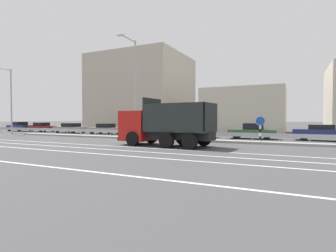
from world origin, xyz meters
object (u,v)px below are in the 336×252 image
Objects in this scene: parked_car_1 at (42,127)px; dump_truck at (156,128)px; street_lamp_1 at (134,84)px; parked_car_5 at (196,129)px; parked_car_7 at (323,132)px; median_road_sign at (260,129)px; parked_car_0 at (20,126)px; parked_car_2 at (71,128)px; parked_car_3 at (105,129)px; parked_car_4 at (146,130)px; street_lamp_0 at (10,98)px; parked_car_6 at (252,131)px.

dump_truck is at bearing 64.37° from parked_car_1.
parked_car_5 is (4.47, 5.01, -4.47)m from street_lamp_1.
median_road_sign is at bearing -36.73° from parked_car_7.
street_lamp_1 is at bearing 81.32° from parked_car_0.
parked_car_5 is (29.21, -0.44, 0.07)m from parked_car_0.
parked_car_1 is at bearing 89.87° from parked_car_2.
parked_car_3 reaches higher than parked_car_4.
street_lamp_1 is at bearing 141.94° from parked_car_5.
street_lamp_0 reaches higher than parked_car_2.
parked_car_3 is (-19.49, 5.24, -0.46)m from median_road_sign.
parked_car_1 is 30.12m from parked_car_6.
parked_car_5 is (18.38, -0.34, 0.12)m from parked_car_2.
parked_car_7 is at bearing 86.13° from parked_car_1.
parked_car_3 is (11.91, -0.13, -0.02)m from parked_car_1.
street_lamp_0 is 1.72× the size of parked_car_4.
parked_car_4 is at bearing 84.30° from parked_car_1.
parked_car_3 is (-12.65, 9.75, -0.62)m from dump_truck.
parked_car_2 is (-18.54, 9.62, -0.61)m from dump_truck.
parked_car_0 is (-36.21, 5.22, -0.39)m from median_road_sign.
parked_car_0 is at bearing 167.56° from street_lamp_1.
parked_car_0 is 0.87× the size of parked_car_2.
parked_car_6 is at bearing -82.23° from parked_car_7.
parked_car_5 is (24.40, -0.59, 0.11)m from parked_car_1.
parked_car_5 is 5.72m from parked_car_6.
parked_car_0 is at bearing 87.13° from parked_car_3.
street_lamp_0 is 18.11m from parked_car_4.
parked_car_1 is at bearing 164.30° from street_lamp_1.
street_lamp_1 is at bearing 70.56° from parked_car_1.
dump_truck is 26.47m from parked_car_1.
parked_car_0 is 1.07× the size of parked_car_5.
parked_car_4 is at bearing 92.56° from parked_car_0.
parked_car_1 is at bearing 170.30° from median_road_sign.
parked_car_1 is (-19.92, 5.60, -4.59)m from street_lamp_1.
street_lamp_1 is at bearing 112.65° from parked_car_6.
parked_car_5 reaches higher than parked_car_6.
street_lamp_0 reaches higher than dump_truck.
dump_truck is 0.75× the size of street_lamp_1.
parked_car_1 reaches higher than parked_car_2.
median_road_sign is at bearing 67.21° from parked_car_4.
median_road_sign reaches higher than parked_car_2.
median_road_sign reaches higher than parked_car_1.
street_lamp_0 reaches higher than parked_car_5.
street_lamp_0 reaches higher than parked_car_7.
street_lamp_1 is 1.92× the size of parked_car_7.
parked_car_7 is (30.07, 0.17, 0.05)m from parked_car_2.
street_lamp_1 is (18.55, 0.14, 0.66)m from street_lamp_0.
street_lamp_0 is at bearing 9.72° from parked_car_1.
parked_car_1 is (-31.40, 5.37, -0.43)m from median_road_sign.
median_road_sign is 13.95m from parked_car_4.
street_lamp_1 reaches higher than parked_car_6.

